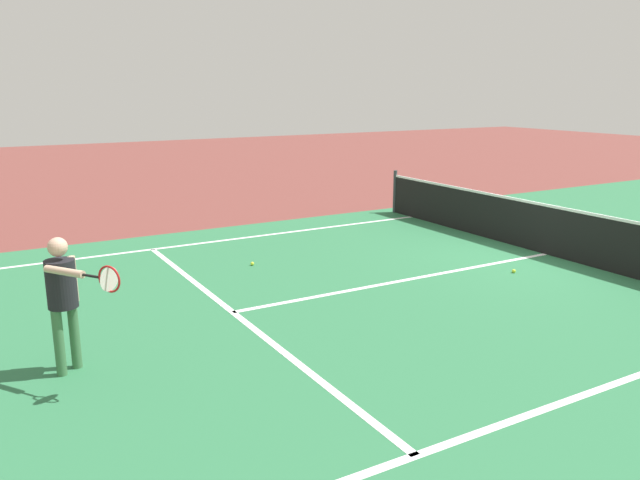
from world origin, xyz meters
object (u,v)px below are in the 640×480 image
at_px(net, 548,229).
at_px(tennis_ball_near_net, 514,271).
at_px(player_near, 64,291).
at_px(tennis_ball_mid_court, 252,264).

relative_size(net, tennis_ball_near_net, 147.19).
height_order(player_near, tennis_ball_near_net, player_near).
relative_size(tennis_ball_mid_court, tennis_ball_near_net, 1.00).
distance_m(player_near, tennis_ball_near_net, 7.27).
bearing_deg(player_near, tennis_ball_near_net, 92.25).
height_order(tennis_ball_mid_court, tennis_ball_near_net, same).
height_order(net, player_near, player_near).
xyz_separation_m(net, player_near, (0.88, -8.69, 0.46)).
xyz_separation_m(net, tennis_ball_near_net, (0.59, -1.48, -0.46)).
height_order(net, tennis_ball_mid_court, net).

